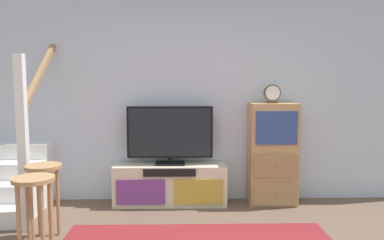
{
  "coord_description": "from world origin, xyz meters",
  "views": [
    {
      "loc": [
        -0.13,
        -2.41,
        1.55
      ],
      "look_at": [
        -0.04,
        1.67,
        1.11
      ],
      "focal_mm": 35.55,
      "sensor_mm": 36.0,
      "label": 1
    }
  ],
  "objects_px": {
    "bar_stool_near": "(34,201)",
    "bar_stool_far": "(44,184)",
    "media_console": "(170,185)",
    "desk_clock": "(272,94)",
    "television": "(170,134)",
    "side_cabinet": "(273,154)"
  },
  "relations": [
    {
      "from": "desk_clock",
      "to": "bar_stool_far",
      "type": "bearing_deg",
      "value": -157.38
    },
    {
      "from": "side_cabinet",
      "to": "bar_stool_far",
      "type": "distance_m",
      "value": 2.65
    },
    {
      "from": "television",
      "to": "desk_clock",
      "type": "distance_m",
      "value": 1.34
    },
    {
      "from": "media_console",
      "to": "desk_clock",
      "type": "xyz_separation_m",
      "value": [
        1.25,
        -0.0,
        1.12
      ]
    },
    {
      "from": "desk_clock",
      "to": "bar_stool_far",
      "type": "relative_size",
      "value": 0.31
    },
    {
      "from": "desk_clock",
      "to": "bar_stool_near",
      "type": "height_order",
      "value": "desk_clock"
    },
    {
      "from": "television",
      "to": "bar_stool_far",
      "type": "distance_m",
      "value": 1.6
    },
    {
      "from": "television",
      "to": "bar_stool_near",
      "type": "relative_size",
      "value": 1.39
    },
    {
      "from": "side_cabinet",
      "to": "bar_stool_near",
      "type": "height_order",
      "value": "side_cabinet"
    },
    {
      "from": "bar_stool_near",
      "to": "bar_stool_far",
      "type": "distance_m",
      "value": 0.55
    },
    {
      "from": "bar_stool_far",
      "to": "television",
      "type": "bearing_deg",
      "value": 41.48
    },
    {
      "from": "side_cabinet",
      "to": "bar_stool_near",
      "type": "bearing_deg",
      "value": -146.22
    },
    {
      "from": "media_console",
      "to": "desk_clock",
      "type": "bearing_deg",
      "value": -0.22
    },
    {
      "from": "desk_clock",
      "to": "bar_stool_near",
      "type": "distance_m",
      "value": 2.89
    },
    {
      "from": "media_console",
      "to": "television",
      "type": "height_order",
      "value": "television"
    },
    {
      "from": "side_cabinet",
      "to": "desk_clock",
      "type": "bearing_deg",
      "value": -149.99
    },
    {
      "from": "bar_stool_near",
      "to": "bar_stool_far",
      "type": "bearing_deg",
      "value": 102.18
    },
    {
      "from": "media_console",
      "to": "side_cabinet",
      "type": "height_order",
      "value": "side_cabinet"
    },
    {
      "from": "media_console",
      "to": "side_cabinet",
      "type": "distance_m",
      "value": 1.33
    },
    {
      "from": "television",
      "to": "bar_stool_far",
      "type": "bearing_deg",
      "value": -138.52
    },
    {
      "from": "bar_stool_far",
      "to": "side_cabinet",
      "type": "bearing_deg",
      "value": 22.7
    },
    {
      "from": "television",
      "to": "bar_stool_near",
      "type": "height_order",
      "value": "television"
    }
  ]
}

